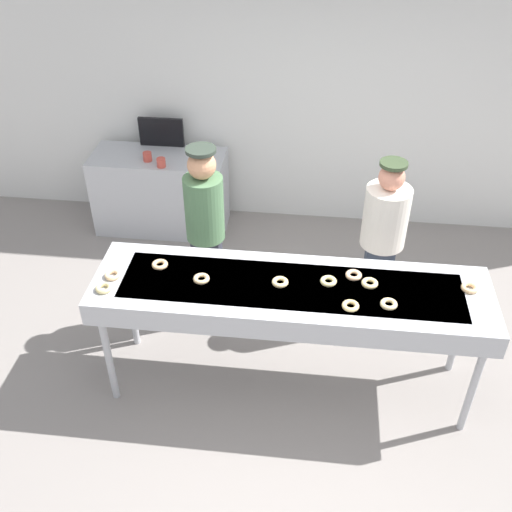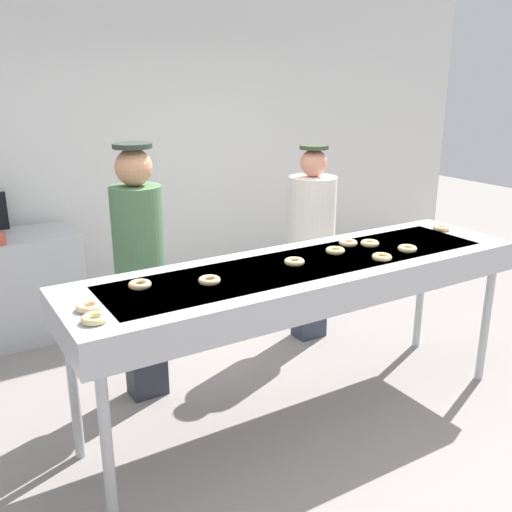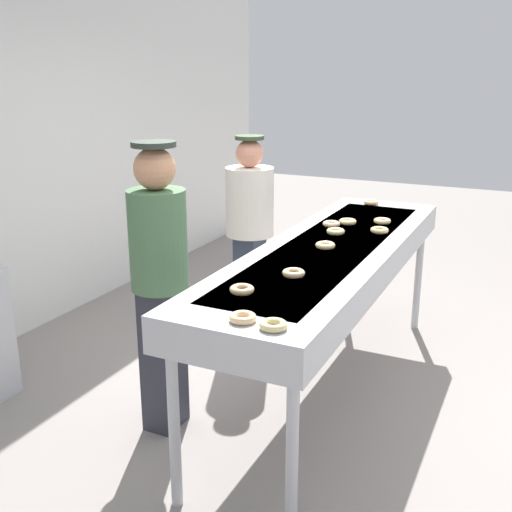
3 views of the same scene
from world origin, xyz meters
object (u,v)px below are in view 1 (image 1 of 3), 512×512
(plain_donut_7, at_px, (389,304))
(worker_baker, at_px, (205,228))
(plain_donut_1, at_px, (350,306))
(plain_donut_3, at_px, (370,283))
(plain_donut_0, at_px, (113,275))
(plain_donut_8, at_px, (280,282))
(fryer_conveyor, at_px, (291,295))
(plain_donut_2, at_px, (328,281))
(plain_donut_4, at_px, (201,279))
(plain_donut_6, at_px, (354,275))
(plain_donut_5, at_px, (104,288))
(prep_counter, at_px, (161,192))
(paper_cup_1, at_px, (161,163))
(menu_display, at_px, (161,132))
(worker_assistant, at_px, (383,233))
(plain_donut_10, at_px, (470,288))
(plain_donut_9, at_px, (160,265))
(paper_cup_0, at_px, (147,157))

(plain_donut_7, relative_size, worker_baker, 0.07)
(plain_donut_1, relative_size, plain_donut_3, 1.00)
(plain_donut_0, distance_m, plain_donut_8, 1.22)
(fryer_conveyor, bearing_deg, plain_donut_7, -11.74)
(plain_donut_2, distance_m, plain_donut_4, 0.92)
(plain_donut_0, xyz_separation_m, plain_donut_6, (1.75, 0.20, 0.00))
(plain_donut_4, height_order, plain_donut_5, same)
(plain_donut_0, distance_m, prep_counter, 2.28)
(fryer_conveyor, distance_m, paper_cup_1, 2.39)
(plain_donut_4, bearing_deg, menu_display, 110.25)
(worker_assistant, xyz_separation_m, paper_cup_1, (-2.15, 1.01, 0.00))
(plain_donut_2, relative_size, worker_baker, 0.07)
(plain_donut_4, xyz_separation_m, paper_cup_1, (-0.78, 1.93, -0.12))
(plain_donut_3, bearing_deg, plain_donut_10, 2.18)
(plain_donut_9, bearing_deg, menu_display, 103.52)
(paper_cup_0, bearing_deg, plain_donut_10, -33.92)
(plain_donut_9, height_order, prep_counter, plain_donut_9)
(plain_donut_4, height_order, paper_cup_1, plain_donut_4)
(plain_donut_1, xyz_separation_m, menu_display, (-1.95, 2.57, -0.01))
(plain_donut_2, relative_size, menu_display, 0.25)
(plain_donut_1, distance_m, plain_donut_5, 1.74)
(plain_donut_5, height_order, worker_assistant, worker_assistant)
(plain_donut_4, xyz_separation_m, worker_assistant, (1.37, 0.92, -0.13))
(menu_display, bearing_deg, plain_donut_7, -48.73)
(prep_counter, bearing_deg, plain_donut_6, -45.05)
(worker_assistant, bearing_deg, prep_counter, -41.62)
(plain_donut_0, height_order, plain_donut_6, same)
(plain_donut_10, distance_m, worker_baker, 2.13)
(plain_donut_2, xyz_separation_m, plain_donut_10, (1.00, 0.04, 0.00))
(worker_assistant, xyz_separation_m, menu_display, (-2.25, 1.47, 0.11))
(plain_donut_2, bearing_deg, fryer_conveyor, -167.12)
(plain_donut_4, relative_size, prep_counter, 0.09)
(plain_donut_0, bearing_deg, menu_display, 95.49)
(plain_donut_9, xyz_separation_m, paper_cup_1, (-0.44, 1.80, -0.12))
(plain_donut_0, height_order, plain_donut_10, same)
(plain_donut_1, distance_m, worker_baker, 1.51)
(plain_donut_4, bearing_deg, plain_donut_9, 158.97)
(plain_donut_2, xyz_separation_m, worker_assistant, (0.45, 0.85, -0.13))
(plain_donut_8, bearing_deg, plain_donut_2, 8.23)
(plain_donut_0, xyz_separation_m, plain_donut_7, (1.98, -0.09, 0.00))
(plain_donut_5, bearing_deg, plain_donut_10, 6.53)
(fryer_conveyor, xyz_separation_m, plain_donut_7, (0.68, -0.14, 0.11))
(plain_donut_5, height_order, plain_donut_6, same)
(plain_donut_10, distance_m, paper_cup_1, 3.25)
(plain_donut_2, bearing_deg, plain_donut_6, 26.74)
(paper_cup_1, bearing_deg, fryer_conveyor, -53.21)
(prep_counter, bearing_deg, plain_donut_9, -74.90)
(plain_donut_3, bearing_deg, worker_baker, 152.96)
(paper_cup_0, relative_size, menu_display, 0.19)
(plain_donut_8, xyz_separation_m, worker_assistant, (0.80, 0.90, -0.13))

